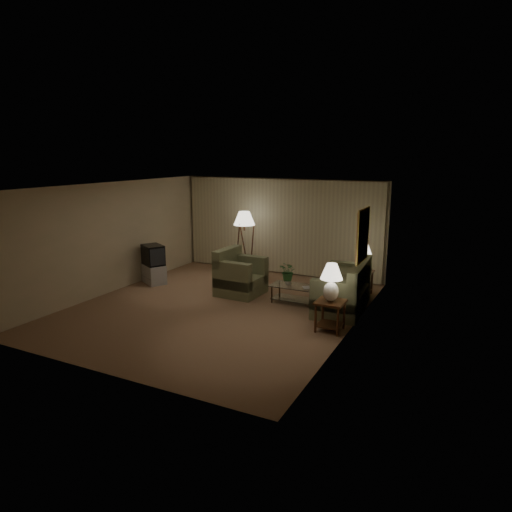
{
  "coord_description": "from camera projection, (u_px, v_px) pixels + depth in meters",
  "views": [
    {
      "loc": [
        5.09,
        -8.32,
        3.38
      ],
      "look_at": [
        0.65,
        0.6,
        1.12
      ],
      "focal_mm": 32.0,
      "sensor_mm": 36.0,
      "label": 1
    }
  ],
  "objects": [
    {
      "name": "ground",
      "position": [
        218.0,
        307.0,
        10.22
      ],
      "size": [
        7.0,
        7.0,
        0.0
      ],
      "primitive_type": "plane",
      "color": "#825C48",
      "rests_on": "ground"
    },
    {
      "name": "room_shell",
      "position": [
        250.0,
        221.0,
        11.14
      ],
      "size": [
        6.04,
        7.02,
        2.72
      ],
      "color": "#C0B793",
      "rests_on": "ground"
    },
    {
      "name": "table_lamp_near",
      "position": [
        331.0,
        279.0,
        8.66
      ],
      "size": [
        0.43,
        0.43,
        0.74
      ],
      "color": "white",
      "rests_on": "side_table_near"
    },
    {
      "name": "coffee_table",
      "position": [
        294.0,
        291.0,
        10.46
      ],
      "size": [
        1.07,
        0.58,
        0.41
      ],
      "color": "silver",
      "rests_on": "ground"
    },
    {
      "name": "crt_tv",
      "position": [
        153.0,
        255.0,
        11.98
      ],
      "size": [
        1.0,
        0.97,
        0.53
      ],
      "primitive_type": "cube",
      "rotation": [
        0.0,
        0.0,
        -0.52
      ],
      "color": "black",
      "rests_on": "tv_cabinet"
    },
    {
      "name": "book",
      "position": [
        303.0,
        288.0,
        10.24
      ],
      "size": [
        0.26,
        0.27,
        0.02
      ],
      "primitive_type": "imported",
      "rotation": [
        0.0,
        0.0,
        0.6
      ],
      "color": "olive",
      "rests_on": "coffee_table"
    },
    {
      "name": "vase",
      "position": [
        288.0,
        281.0,
        10.48
      ],
      "size": [
        0.2,
        0.2,
        0.16
      ],
      "primitive_type": "imported",
      "rotation": [
        0.0,
        0.0,
        -0.38
      ],
      "color": "white",
      "rests_on": "coffee_table"
    },
    {
      "name": "table_lamp_far",
      "position": [
        364.0,
        255.0,
        10.94
      ],
      "size": [
        0.38,
        0.38,
        0.66
      ],
      "color": "white",
      "rests_on": "side_table_far"
    },
    {
      "name": "floor_lamp",
      "position": [
        244.0,
        243.0,
        12.64
      ],
      "size": [
        0.59,
        0.59,
        1.82
      ],
      "color": "#3A200F",
      "rests_on": "ground"
    },
    {
      "name": "armchair",
      "position": [
        241.0,
        277.0,
        11.1
      ],
      "size": [
        1.11,
        1.06,
        0.88
      ],
      "rotation": [
        0.0,
        0.0,
        1.53
      ],
      "color": "#747B57",
      "rests_on": "ground"
    },
    {
      "name": "flowers",
      "position": [
        288.0,
        269.0,
        10.41
      ],
      "size": [
        0.49,
        0.45,
        0.44
      ],
      "primitive_type": "imported",
      "rotation": [
        0.0,
        0.0,
        -0.34
      ],
      "color": "#2E692F",
      "rests_on": "vase"
    },
    {
      "name": "side_table_near",
      "position": [
        330.0,
        310.0,
        8.8
      ],
      "size": [
        0.54,
        0.54,
        0.6
      ],
      "color": "#3A200F",
      "rests_on": "ground"
    },
    {
      "name": "sofa",
      "position": [
        342.0,
        290.0,
        10.04
      ],
      "size": [
        2.05,
        1.22,
        0.85
      ],
      "rotation": [
        0.0,
        0.0,
        -1.5
      ],
      "color": "#747B57",
      "rests_on": "ground"
    },
    {
      "name": "ottoman",
      "position": [
        255.0,
        272.0,
        12.48
      ],
      "size": [
        0.79,
        0.79,
        0.4
      ],
      "primitive_type": "cylinder",
      "rotation": [
        0.0,
        0.0,
        -0.39
      ],
      "color": "#B0663B",
      "rests_on": "ground"
    },
    {
      "name": "side_table_far",
      "position": [
        363.0,
        279.0,
        11.07
      ],
      "size": [
        0.49,
        0.41,
        0.6
      ],
      "color": "#3A200F",
      "rests_on": "ground"
    },
    {
      "name": "tv_cabinet",
      "position": [
        154.0,
        274.0,
        12.1
      ],
      "size": [
        1.08,
        1.05,
        0.5
      ],
      "primitive_type": "cube",
      "rotation": [
        0.0,
        0.0,
        -0.52
      ],
      "color": "#ACACAE",
      "rests_on": "ground"
    }
  ]
}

